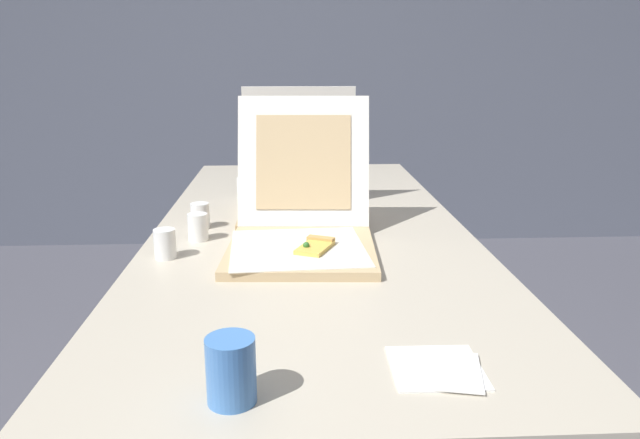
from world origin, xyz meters
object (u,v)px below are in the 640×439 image
cup_white_near_left (165,244)px  cup_printed_front (231,370)px  cup_white_near_center (198,227)px  pizza_box_front (302,229)px  pizza_box_middle (300,196)px  table (310,242)px  cup_white_far (245,188)px  cup_white_mid (200,216)px  napkin_pile (438,368)px

cup_white_near_left → cup_printed_front: cup_printed_front is taller
cup_white_near_left → cup_white_near_center: 0.15m
pizza_box_front → cup_white_near_left: (-0.33, -0.05, -0.02)m
cup_white_near_left → pizza_box_middle: bearing=51.1°
table → pizza_box_front: size_ratio=4.16×
pizza_box_middle → cup_white_far: 0.28m
pizza_box_middle → cup_white_mid: bearing=-151.2°
pizza_box_front → cup_white_far: pizza_box_front is taller
cup_white_far → cup_white_near_center: bearing=-100.6°
cup_white_far → cup_white_near_left: 0.64m
table → pizza_box_front: pizza_box_front is taller
table → pizza_box_middle: 0.18m
pizza_box_front → napkin_pile: (0.20, -0.62, -0.05)m
table → cup_white_far: size_ratio=27.72×
cup_white_far → cup_printed_front: bearing=-86.8°
cup_white_mid → cup_printed_front: cup_printed_front is taller
cup_printed_front → napkin_pile: size_ratio=0.62×
table → napkin_pile: (0.17, -0.83, 0.05)m
cup_white_near_left → napkin_pile: bearing=-46.8°
cup_white_near_center → napkin_pile: bearing=-56.3°
pizza_box_front → cup_printed_front: (-0.11, -0.69, -0.00)m
pizza_box_front → cup_white_near_left: bearing=-167.9°
cup_white_near_center → cup_printed_front: bearing=-78.4°
cup_white_mid → cup_printed_front: bearing=-79.3°
cup_white_mid → napkin_pile: (0.48, -0.82, -0.03)m
table → cup_white_far: (-0.21, 0.36, 0.08)m
pizza_box_front → napkin_pile: bearing=-68.9°
table → cup_white_mid: (-0.31, -0.00, 0.08)m
napkin_pile → cup_printed_front: bearing=-167.3°
pizza_box_front → cup_white_mid: pizza_box_front is taller
napkin_pile → cup_white_far: bearing=107.9°
cup_white_far → table: bearing=-59.3°
pizza_box_middle → cup_white_near_center: pizza_box_middle is taller
napkin_pile → cup_white_near_center: bearing=123.7°
cup_white_near_center → pizza_box_front: bearing=-18.4°
pizza_box_middle → cup_printed_front: pizza_box_middle is taller
cup_printed_front → cup_white_far: bearing=93.2°
cup_white_near_left → cup_printed_front: (0.22, -0.63, 0.01)m
pizza_box_front → table: bearing=85.4°
cup_white_mid → cup_white_near_left: bearing=-100.4°
table → cup_white_near_center: size_ratio=27.72×
cup_white_far → cup_white_mid: same height
pizza_box_middle → cup_white_near_center: size_ratio=5.27×
pizza_box_middle → cup_white_mid: (-0.29, -0.15, -0.02)m
table → cup_white_near_left: size_ratio=27.72×
cup_white_far → cup_printed_front: (0.07, -1.26, 0.01)m
pizza_box_front → pizza_box_middle: 0.36m
pizza_box_front → napkin_pile: size_ratio=3.08×
pizza_box_middle → table: bearing=-78.7°
cup_printed_front → cup_white_near_left: bearing=108.9°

